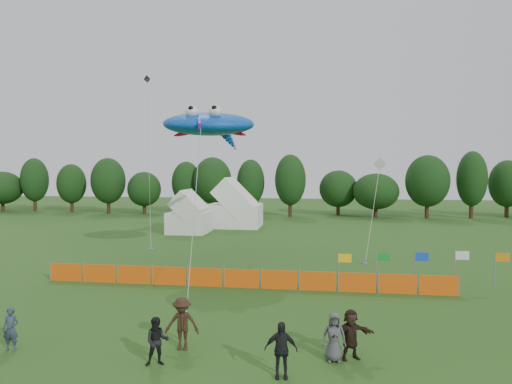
# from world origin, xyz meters

# --- Properties ---
(ground) EXTENTS (160.00, 160.00, 0.00)m
(ground) POSITION_xyz_m (0.00, 0.00, 0.00)
(ground) COLOR #234C16
(ground) RESTS_ON ground
(treeline) EXTENTS (104.57, 8.78, 8.36)m
(treeline) POSITION_xyz_m (1.61, 44.93, 4.18)
(treeline) COLOR #382314
(treeline) RESTS_ON ground
(tent_left) EXTENTS (3.83, 3.83, 3.38)m
(tent_left) POSITION_xyz_m (-9.76, 27.45, 1.70)
(tent_left) COLOR white
(tent_left) RESTS_ON ground
(tent_right) EXTENTS (5.71, 4.57, 4.03)m
(tent_right) POSITION_xyz_m (-6.19, 32.57, 2.03)
(tent_right) COLOR white
(tent_right) RESTS_ON ground
(barrier_fence) EXTENTS (21.90, 0.06, 1.00)m
(barrier_fence) POSITION_xyz_m (-1.06, 7.94, 0.50)
(barrier_fence) COLOR #E7540C
(barrier_fence) RESTS_ON ground
(flag_row) EXTENTS (8.73, 0.57, 2.04)m
(flag_row) POSITION_xyz_m (8.22, 9.02, 1.32)
(flag_row) COLOR gray
(flag_row) RESTS_ON ground
(spectator_a) EXTENTS (0.59, 0.42, 1.52)m
(spectator_a) POSITION_xyz_m (-7.53, -1.41, 0.76)
(spectator_a) COLOR #2D394B
(spectator_a) RESTS_ON ground
(spectator_b) EXTENTS (0.91, 0.81, 1.56)m
(spectator_b) POSITION_xyz_m (-2.08, -1.81, 0.78)
(spectator_b) COLOR black
(spectator_b) RESTS_ON ground
(spectator_c) EXTENTS (1.23, 0.75, 1.85)m
(spectator_c) POSITION_xyz_m (-1.67, -0.47, 0.92)
(spectator_c) COLOR black
(spectator_c) RESTS_ON ground
(spectator_d) EXTENTS (1.04, 0.52, 1.72)m
(spectator_d) POSITION_xyz_m (1.94, -2.10, 0.86)
(spectator_d) COLOR black
(spectator_d) RESTS_ON ground
(spectator_e) EXTENTS (0.85, 0.61, 1.61)m
(spectator_e) POSITION_xyz_m (3.56, -0.67, 0.81)
(spectator_e) COLOR #46464A
(spectator_e) RESTS_ON ground
(spectator_f) EXTENTS (1.62, 1.04, 1.67)m
(spectator_f) POSITION_xyz_m (4.12, -0.44, 0.83)
(spectator_f) COLOR black
(spectator_f) RESTS_ON ground
(stingray_kite) EXTENTS (6.72, 18.48, 10.25)m
(stingray_kite) POSITION_xyz_m (-4.10, 13.69, 9.16)
(stingray_kite) COLOR blue
(stingray_kite) RESTS_ON ground
(small_kite_white) EXTENTS (2.57, 8.74, 7.25)m
(small_kite_white) POSITION_xyz_m (7.27, 20.72, 4.55)
(small_kite_white) COLOR white
(small_kite_white) RESTS_ON ground
(small_kite_dark) EXTENTS (3.80, 8.21, 15.11)m
(small_kite_dark) POSITION_xyz_m (-11.72, 22.15, 7.71)
(small_kite_dark) COLOR black
(small_kite_dark) RESTS_ON ground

